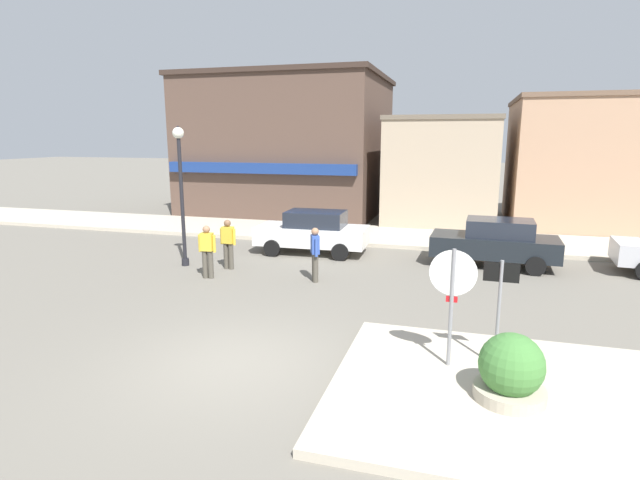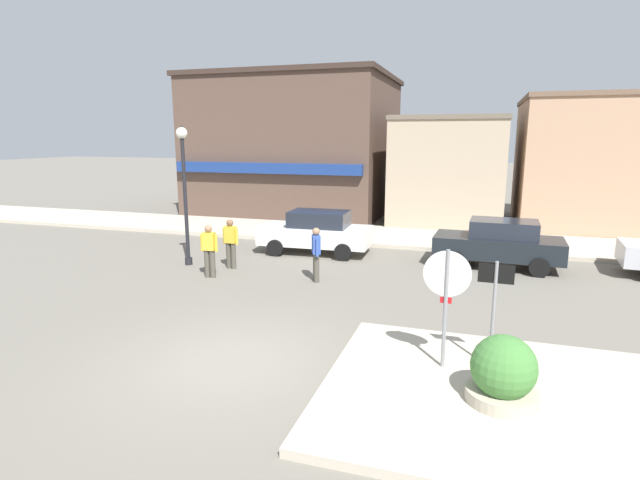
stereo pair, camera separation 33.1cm
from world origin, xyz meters
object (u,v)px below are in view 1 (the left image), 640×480
parked_car_second (495,242)px  planter (511,375)px  one_way_sign (499,303)px  lamp_post (181,176)px  pedestrian_crossing_near (228,243)px  pedestrian_crossing_far (315,253)px  stop_sign (452,292)px  pedestrian_kerb_side (207,250)px  parked_car_nearest (313,231)px

parked_car_second → planter: bearing=-91.2°
one_way_sign → lamp_post: size_ratio=0.46×
lamp_post → parked_car_second: size_ratio=1.12×
one_way_sign → planter: bearing=-82.4°
pedestrian_crossing_near → pedestrian_crossing_far: 3.14m
stop_sign → one_way_sign: stop_sign is taller
pedestrian_crossing_near → pedestrian_crossing_far: bearing=-10.6°
one_way_sign → pedestrian_kerb_side: one_way_sign is taller
stop_sign → pedestrian_crossing_far: size_ratio=1.43×
planter → pedestrian_crossing_near: bearing=141.3°
lamp_post → parked_car_second: lamp_post is taller
pedestrian_crossing_far → pedestrian_kerb_side: bearing=-170.0°
pedestrian_kerb_side → one_way_sign: bearing=-27.2°
one_way_sign → lamp_post: (-9.47, 5.25, 1.63)m
stop_sign → pedestrian_crossing_near: (-7.08, 5.47, -0.65)m
parked_car_nearest → pedestrian_crossing_near: 3.49m
one_way_sign → lamp_post: lamp_post is taller
one_way_sign → parked_car_second: bearing=87.5°
parked_car_second → pedestrian_crossing_near: 8.71m
stop_sign → lamp_post: bearing=147.7°
parked_car_nearest → parked_car_second: bearing=-0.7°
one_way_sign → pedestrian_kerb_side: size_ratio=1.30×
parked_car_nearest → parked_car_second: same height
lamp_post → pedestrian_crossing_near: 2.63m
stop_sign → one_way_sign: bearing=15.2°
parked_car_second → pedestrian_crossing_far: 6.17m
parked_car_nearest → pedestrian_kerb_side: size_ratio=2.51×
parked_car_nearest → pedestrian_kerb_side: (-2.07, -4.04, 0.06)m
parked_car_nearest → planter: bearing=-56.9°
pedestrian_crossing_near → parked_car_nearest: bearing=56.0°
stop_sign → planter: size_ratio=1.88×
stop_sign → planter: bearing=-45.0°
parked_car_second → one_way_sign: bearing=-92.5°
parked_car_nearest → lamp_post: bearing=-140.7°
one_way_sign → planter: size_ratio=1.71×
pedestrian_crossing_near → planter: bearing=-38.7°
pedestrian_crossing_near → pedestrian_kerb_side: size_ratio=1.00×
planter → lamp_post: bearing=146.3°
parked_car_second → pedestrian_kerb_side: bearing=-154.6°
stop_sign → pedestrian_crossing_near: size_ratio=1.43×
parked_car_second → pedestrian_kerb_side: (-8.35, -3.96, 0.06)m
one_way_sign → parked_car_nearest: size_ratio=0.52×
stop_sign → planter: (0.96, -0.96, -0.96)m
lamp_post → pedestrian_crossing_far: 5.15m
pedestrian_kerb_side → pedestrian_crossing_near: bearing=84.2°
planter → parked_car_nearest: (-6.09, 9.33, 0.25)m
parked_car_nearest → pedestrian_crossing_near: pedestrian_crossing_near is taller
planter → parked_car_nearest: 11.14m
one_way_sign → stop_sign: bearing=-164.8°
stop_sign → parked_car_nearest: size_ratio=0.57×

